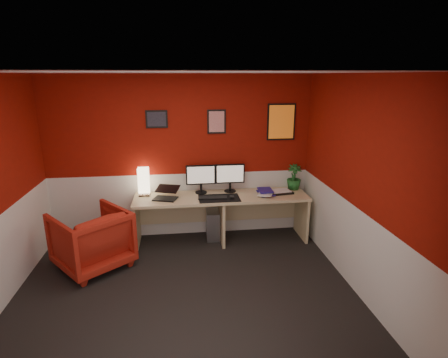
% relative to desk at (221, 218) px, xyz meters
% --- Properties ---
extents(ground, '(4.00, 3.50, 0.01)m').
position_rel_desk_xyz_m(ground, '(-0.59, -1.41, -0.36)').
color(ground, black).
rests_on(ground, ground).
extents(ceiling, '(4.00, 3.50, 0.01)m').
position_rel_desk_xyz_m(ceiling, '(-0.59, -1.41, 2.13)').
color(ceiling, white).
rests_on(ceiling, ground).
extents(wall_back, '(4.00, 0.01, 2.50)m').
position_rel_desk_xyz_m(wall_back, '(-0.59, 0.34, 0.89)').
color(wall_back, maroon).
rests_on(wall_back, ground).
extents(wall_front, '(4.00, 0.01, 2.50)m').
position_rel_desk_xyz_m(wall_front, '(-0.59, -3.16, 0.89)').
color(wall_front, maroon).
rests_on(wall_front, ground).
extents(wall_right, '(0.01, 3.50, 2.50)m').
position_rel_desk_xyz_m(wall_right, '(1.41, -1.41, 0.89)').
color(wall_right, maroon).
rests_on(wall_right, ground).
extents(wainscot_back, '(4.00, 0.01, 1.00)m').
position_rel_desk_xyz_m(wainscot_back, '(-0.59, 0.34, 0.14)').
color(wainscot_back, silver).
rests_on(wainscot_back, ground).
extents(wainscot_right, '(0.01, 3.50, 1.00)m').
position_rel_desk_xyz_m(wainscot_right, '(1.41, -1.41, 0.14)').
color(wainscot_right, silver).
rests_on(wainscot_right, ground).
extents(desk, '(2.60, 0.65, 0.73)m').
position_rel_desk_xyz_m(desk, '(0.00, 0.00, 0.00)').
color(desk, '#D3BF87').
rests_on(desk, ground).
extents(shoji_lamp, '(0.16, 0.16, 0.40)m').
position_rel_desk_xyz_m(shoji_lamp, '(-1.15, 0.18, 0.56)').
color(shoji_lamp, '#FFE5B2').
rests_on(shoji_lamp, desk).
extents(laptop, '(0.39, 0.32, 0.22)m').
position_rel_desk_xyz_m(laptop, '(-0.83, -0.05, 0.47)').
color(laptop, black).
rests_on(laptop, desk).
extents(monitor_left, '(0.45, 0.06, 0.58)m').
position_rel_desk_xyz_m(monitor_left, '(-0.29, 0.18, 0.66)').
color(monitor_left, black).
rests_on(monitor_left, desk).
extents(monitor_right, '(0.45, 0.06, 0.58)m').
position_rel_desk_xyz_m(monitor_right, '(0.16, 0.19, 0.66)').
color(monitor_right, black).
rests_on(monitor_right, desk).
extents(desk_mat, '(0.60, 0.38, 0.01)m').
position_rel_desk_xyz_m(desk_mat, '(-0.05, -0.11, 0.37)').
color(desk_mat, black).
rests_on(desk_mat, desk).
extents(keyboard, '(0.43, 0.17, 0.02)m').
position_rel_desk_xyz_m(keyboard, '(-0.14, -0.10, 0.38)').
color(keyboard, black).
rests_on(keyboard, desk_mat).
extents(mouse, '(0.06, 0.10, 0.03)m').
position_rel_desk_xyz_m(mouse, '(0.14, -0.14, 0.39)').
color(mouse, black).
rests_on(mouse, desk_mat).
extents(book_bottom, '(0.24, 0.31, 0.03)m').
position_rel_desk_xyz_m(book_bottom, '(0.57, -0.01, 0.38)').
color(book_bottom, navy).
rests_on(book_bottom, desk).
extents(book_middle, '(0.30, 0.35, 0.02)m').
position_rel_desk_xyz_m(book_middle, '(0.56, -0.04, 0.40)').
color(book_middle, silver).
rests_on(book_middle, book_bottom).
extents(book_top, '(0.21, 0.28, 0.03)m').
position_rel_desk_xyz_m(book_top, '(0.56, -0.01, 0.43)').
color(book_top, navy).
rests_on(book_top, book_middle).
extents(zen_tray, '(0.38, 0.30, 0.03)m').
position_rel_desk_xyz_m(zen_tray, '(0.91, 0.02, 0.38)').
color(zen_tray, black).
rests_on(zen_tray, desk).
extents(potted_plant, '(0.25, 0.25, 0.40)m').
position_rel_desk_xyz_m(potted_plant, '(1.17, 0.18, 0.56)').
color(potted_plant, '#19591E').
rests_on(potted_plant, desk).
extents(pc_tower, '(0.21, 0.45, 0.45)m').
position_rel_desk_xyz_m(pc_tower, '(-0.12, 0.16, -0.14)').
color(pc_tower, '#99999E').
rests_on(pc_tower, ground).
extents(armchair, '(1.20, 1.21, 0.79)m').
position_rel_desk_xyz_m(armchair, '(-1.79, -0.57, 0.03)').
color(armchair, '#A52416').
rests_on(armchair, ground).
extents(art_left, '(0.32, 0.02, 0.26)m').
position_rel_desk_xyz_m(art_left, '(-0.92, 0.33, 1.49)').
color(art_left, black).
rests_on(art_left, wall_back).
extents(art_center, '(0.28, 0.02, 0.36)m').
position_rel_desk_xyz_m(art_center, '(-0.03, 0.33, 1.44)').
color(art_center, red).
rests_on(art_center, wall_back).
extents(art_right, '(0.44, 0.02, 0.56)m').
position_rel_desk_xyz_m(art_right, '(0.97, 0.33, 1.42)').
color(art_right, orange).
rests_on(art_right, wall_back).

